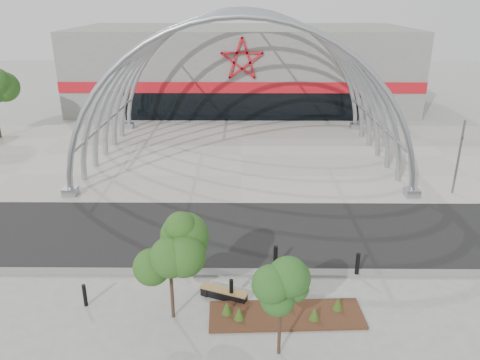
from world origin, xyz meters
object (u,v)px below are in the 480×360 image
Objects in this scene: bench_1 at (283,283)px; street_tree_1 at (281,292)px; bench_0 at (224,294)px; bollard_2 at (231,291)px; signal_pole at (459,156)px; street_tree_0 at (169,248)px.

street_tree_1 is at bearing -96.46° from bench_1.
street_tree_1 is 4.17m from bench_0.
bollard_2 reaches higher than bench_0.
bench_0 is at bearing -141.52° from signal_pole.
bollard_2 is (0.29, -0.18, 0.29)m from bench_0.
street_tree_0 is at bearing -142.26° from signal_pole.
bench_0 is (-1.92, 2.98, -2.20)m from street_tree_1.
signal_pole is 1.12× the size of street_tree_0.
street_tree_0 reaches higher than bollard_2.
signal_pole is 16.97m from bench_0.
signal_pole is 2.33× the size of bench_0.
signal_pole reaches higher than street_tree_1.
bench_1 is (4.15, 1.88, -2.68)m from street_tree_0.
street_tree_1 reaches higher than bench_0.
signal_pole is 14.71m from bench_1.
street_tree_1 is 3.48× the size of bollard_2.
signal_pole is at bearing 38.48° from bench_0.
bench_0 is (1.81, 1.12, -2.67)m from street_tree_0.
bench_1 is 2.27m from bollard_2.
bollard_2 is at bearing -140.41° from signal_pole.
bench_1 is at bearing 83.54° from street_tree_1.
bench_0 reaches higher than bench_1.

